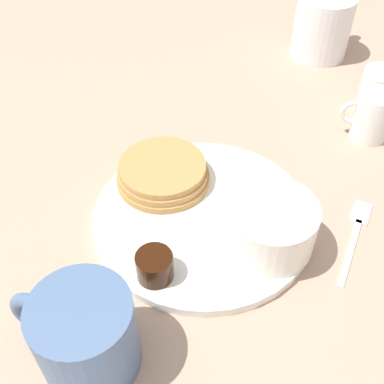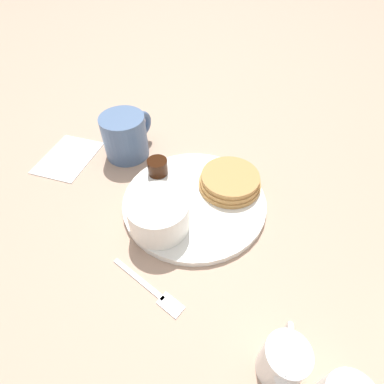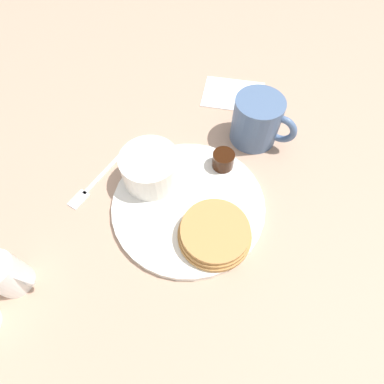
{
  "view_description": "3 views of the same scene",
  "coord_description": "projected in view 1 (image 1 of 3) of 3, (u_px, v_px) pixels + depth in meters",
  "views": [
    {
      "loc": [
        -0.06,
        0.36,
        0.42
      ],
      "look_at": [
        0.01,
        -0.0,
        0.04
      ],
      "focal_mm": 45.0,
      "sensor_mm": 36.0,
      "label": 1
    },
    {
      "loc": [
        -0.32,
        -0.14,
        0.41
      ],
      "look_at": [
        -0.01,
        -0.0,
        0.04
      ],
      "focal_mm": 28.0,
      "sensor_mm": 36.0,
      "label": 2
    },
    {
      "loc": [
        0.08,
        -0.23,
        0.44
      ],
      "look_at": [
        0.01,
        -0.0,
        0.05
      ],
      "focal_mm": 28.0,
      "sensor_mm": 36.0,
      "label": 3
    }
  ],
  "objects": [
    {
      "name": "syrup_cup",
      "position": [
        155.0,
        266.0,
        0.48
      ],
      "size": [
        0.04,
        0.04,
        0.03
      ],
      "color": "black",
      "rests_on": "plate"
    },
    {
      "name": "plate",
      "position": [
        203.0,
        217.0,
        0.55
      ],
      "size": [
        0.25,
        0.25,
        0.01
      ],
      "color": "white",
      "rests_on": "ground_plane"
    },
    {
      "name": "creamer_pitcher_far",
      "position": [
        379.0,
        91.0,
        0.69
      ],
      "size": [
        0.05,
        0.08,
        0.06
      ],
      "color": "white",
      "rests_on": "ground_plane"
    },
    {
      "name": "second_mug",
      "position": [
        323.0,
        26.0,
        0.79
      ],
      "size": [
        0.1,
        0.12,
        0.1
      ],
      "color": "white",
      "rests_on": "ground_plane"
    },
    {
      "name": "ground_plane",
      "position": [
        203.0,
        221.0,
        0.56
      ],
      "size": [
        4.0,
        4.0,
        0.0
      ],
      "primitive_type": "plane",
      "color": "tan"
    },
    {
      "name": "creamer_pitcher_near",
      "position": [
        373.0,
        115.0,
        0.64
      ],
      "size": [
        0.08,
        0.05,
        0.07
      ],
      "color": "white",
      "rests_on": "ground_plane"
    },
    {
      "name": "coffee_mug",
      "position": [
        84.0,
        335.0,
        0.41
      ],
      "size": [
        0.12,
        0.09,
        0.09
      ],
      "color": "slate",
      "rests_on": "ground_plane"
    },
    {
      "name": "fork",
      "position": [
        356.0,
        231.0,
        0.55
      ],
      "size": [
        0.04,
        0.13,
        0.0
      ],
      "color": "silver",
      "rests_on": "ground_plane"
    },
    {
      "name": "pancake_stack",
      "position": [
        163.0,
        173.0,
        0.58
      ],
      "size": [
        0.11,
        0.11,
        0.03
      ],
      "color": "#B78447",
      "rests_on": "plate"
    },
    {
      "name": "butter_ramekin",
      "position": [
        272.0,
        245.0,
        0.5
      ],
      "size": [
        0.05,
        0.05,
        0.05
      ],
      "color": "white",
      "rests_on": "plate"
    },
    {
      "name": "bowl",
      "position": [
        270.0,
        225.0,
        0.5
      ],
      "size": [
        0.1,
        0.1,
        0.06
      ],
      "color": "white",
      "rests_on": "plate"
    }
  ]
}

